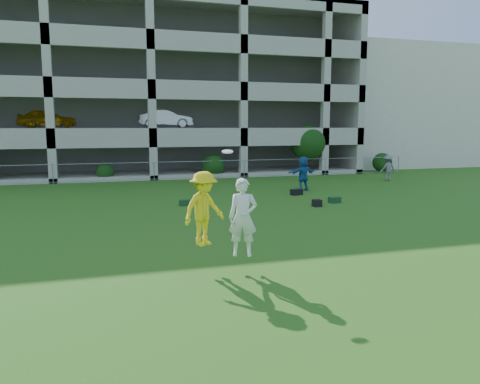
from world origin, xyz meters
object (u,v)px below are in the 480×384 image
object	(u,v)px
bystander_f	(388,168)
crate_d	(317,203)
stucco_building	(389,109)
frisbee_contest	(215,211)
bystander_d	(303,173)
parking_garage	(140,93)

from	to	relation	value
bystander_f	crate_d	xyz separation A→B (m)	(-8.48, -7.44, -0.66)
stucco_building	frisbee_contest	size ratio (longest dim) A/B	6.33
bystander_f	crate_d	world-z (taller)	bystander_f
bystander_f	frisbee_contest	world-z (taller)	frisbee_contest
stucco_building	bystander_d	size ratio (longest dim) A/B	8.71
stucco_building	crate_d	world-z (taller)	stucco_building
frisbee_contest	parking_garage	size ratio (longest dim) A/B	0.08
parking_garage	frisbee_contest	bearing A→B (deg)	-91.20
stucco_building	crate_d	bearing A→B (deg)	-129.82
bystander_d	frisbee_contest	xyz separation A→B (m)	(-7.75, -12.18, 0.52)
bystander_f	crate_d	distance (m)	11.30
parking_garage	bystander_d	bearing A→B (deg)	-65.47
bystander_d	frisbee_contest	world-z (taller)	frisbee_contest
bystander_f	frisbee_contest	size ratio (longest dim) A/B	0.64
crate_d	frisbee_contest	xyz separation A→B (m)	(-6.27, -7.39, 1.29)
stucco_building	crate_d	size ratio (longest dim) A/B	45.71
bystander_f	parking_garage	distance (m)	19.94
frisbee_contest	stucco_building	bearing A→B (deg)	50.05
bystander_d	parking_garage	bearing A→B (deg)	-80.19
stucco_building	frisbee_contest	distance (m)	36.92
bystander_f	bystander_d	bearing A→B (deg)	16.58
frisbee_contest	parking_garage	bearing A→B (deg)	88.80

